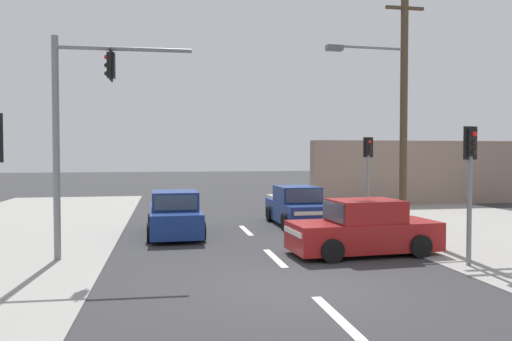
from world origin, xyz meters
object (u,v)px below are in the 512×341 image
(traffic_signal_mast, at_px, (77,118))
(sedan_oncoming_near, at_px, (297,207))
(pedestal_signal_right_kerb, at_px, (470,172))
(sedan_kerbside_parked, at_px, (175,215))
(utility_pole_midground_right, at_px, (400,96))
(sedan_crossing_left, at_px, (364,230))
(pedestal_signal_far_median, at_px, (368,164))

(traffic_signal_mast, xyz_separation_m, sedan_oncoming_near, (7.54, 5.36, -3.13))
(pedestal_signal_right_kerb, relative_size, sedan_kerbside_parked, 0.83)
(pedestal_signal_right_kerb, xyz_separation_m, sedan_oncoming_near, (-2.37, 7.97, -1.71))
(utility_pole_midground_right, height_order, sedan_crossing_left, utility_pole_midground_right)
(sedan_oncoming_near, bearing_deg, sedan_kerbside_parked, -160.81)
(pedestal_signal_right_kerb, bearing_deg, sedan_crossing_left, 136.37)
(pedestal_signal_far_median, relative_size, sedan_oncoming_near, 0.83)
(utility_pole_midground_right, xyz_separation_m, traffic_signal_mast, (-10.43, -2.29, -1.05))
(pedestal_signal_far_median, relative_size, sedan_crossing_left, 0.82)
(traffic_signal_mast, xyz_separation_m, pedestal_signal_far_median, (10.70, 5.68, -1.42))
(sedan_crossing_left, bearing_deg, utility_pole_midground_right, 49.26)
(pedestal_signal_right_kerb, bearing_deg, utility_pole_midground_right, 84.02)
(pedestal_signal_far_median, distance_m, sedan_kerbside_parked, 8.49)
(utility_pole_midground_right, bearing_deg, pedestal_signal_far_median, 85.34)
(pedestal_signal_far_median, xyz_separation_m, sedan_crossing_left, (-2.83, -6.35, -1.71))
(pedestal_signal_far_median, relative_size, sedan_kerbside_parked, 0.83)
(sedan_crossing_left, relative_size, sedan_oncoming_near, 1.02)
(traffic_signal_mast, distance_m, sedan_oncoming_near, 9.77)
(pedestal_signal_far_median, height_order, sedan_oncoming_near, pedestal_signal_far_median)
(sedan_oncoming_near, bearing_deg, sedan_crossing_left, -86.82)
(pedestal_signal_right_kerb, bearing_deg, pedestal_signal_far_median, 84.56)
(utility_pole_midground_right, xyz_separation_m, sedan_oncoming_near, (-2.88, 3.07, -4.18))
(utility_pole_midground_right, relative_size, pedestal_signal_right_kerb, 2.54)
(pedestal_signal_right_kerb, height_order, sedan_crossing_left, pedestal_signal_right_kerb)
(utility_pole_midground_right, height_order, sedan_kerbside_parked, utility_pole_midground_right)
(sedan_crossing_left, xyz_separation_m, sedan_oncoming_near, (-0.33, 6.03, 0.00))
(sedan_crossing_left, height_order, sedan_oncoming_near, same)
(utility_pole_midground_right, distance_m, sedan_crossing_left, 5.72)
(traffic_signal_mast, xyz_separation_m, pedestal_signal_right_kerb, (9.91, -2.61, -1.42))
(utility_pole_midground_right, relative_size, sedan_oncoming_near, 2.12)
(sedan_crossing_left, relative_size, sedan_kerbside_parked, 1.01)
(utility_pole_midground_right, relative_size, sedan_crossing_left, 2.09)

